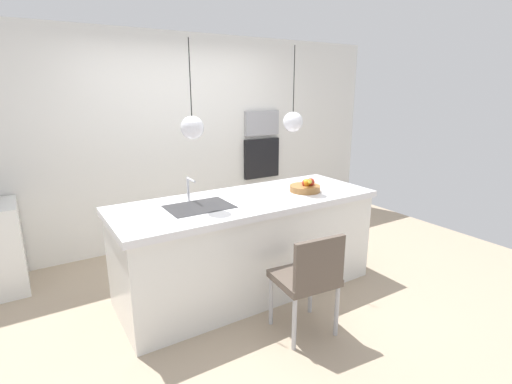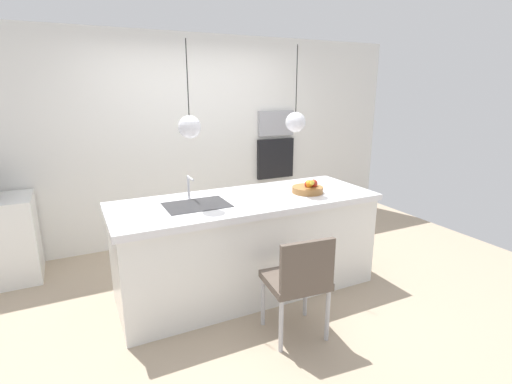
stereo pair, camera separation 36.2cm
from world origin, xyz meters
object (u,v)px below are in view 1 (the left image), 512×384
Objects in this scene: microwave at (261,123)px; oven at (261,158)px; fruit_bowl at (306,187)px; chair_near at (309,277)px.

oven is at bearing 0.00° from microwave.
chair_near is (-0.60, -0.79, -0.48)m from fruit_bowl.
microwave is at bearing 71.85° from fruit_bowl.
oven is (0.55, 1.67, -0.02)m from fruit_bowl.
microwave is at bearing 0.00° from oven.
chair_near is at bearing -114.95° from microwave.
microwave reaches higher than fruit_bowl.
fruit_bowl is at bearing 52.95° from chair_near.
fruit_bowl is 0.35× the size of chair_near.
fruit_bowl reaches higher than chair_near.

